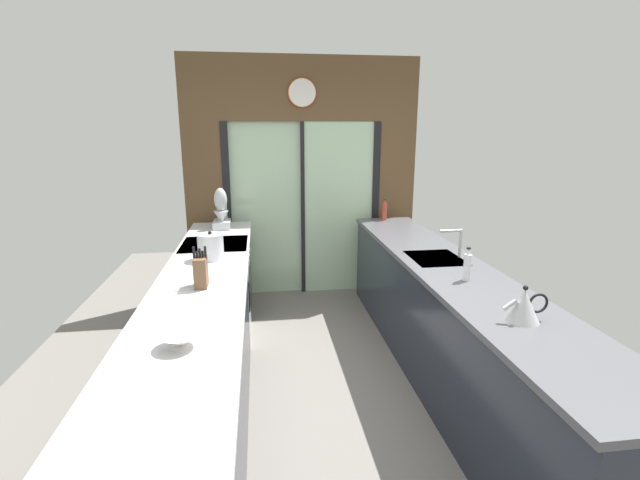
# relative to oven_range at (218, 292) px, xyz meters

# --- Properties ---
(ground_plane) EXTENTS (5.04, 7.60, 0.02)m
(ground_plane) POSITION_rel_oven_range_xyz_m (0.91, -0.65, -0.47)
(ground_plane) COLOR slate
(back_wall_unit) EXTENTS (2.64, 0.12, 2.70)m
(back_wall_unit) POSITION_rel_oven_range_xyz_m (0.91, 1.15, 1.07)
(back_wall_unit) COLOR brown
(back_wall_unit) RESTS_ON ground_plane
(left_counter_run) EXTENTS (0.62, 3.80, 0.92)m
(left_counter_run) POSITION_rel_oven_range_xyz_m (-0.00, -1.12, 0.01)
(left_counter_run) COLOR #1E232D
(left_counter_run) RESTS_ON ground_plane
(right_counter_run) EXTENTS (0.62, 3.80, 0.92)m
(right_counter_run) POSITION_rel_oven_range_xyz_m (1.82, -0.95, 0.01)
(right_counter_run) COLOR #1E232D
(right_counter_run) RESTS_ON ground_plane
(sink_faucet) EXTENTS (0.19, 0.02, 0.23)m
(sink_faucet) POSITION_rel_oven_range_xyz_m (1.96, -0.70, 0.62)
(sink_faucet) COLOR #B7BABC
(sink_faucet) RESTS_ON right_counter_run
(oven_range) EXTENTS (0.60, 0.60, 0.92)m
(oven_range) POSITION_rel_oven_range_xyz_m (0.00, 0.00, 0.00)
(oven_range) COLOR #B7BABC
(oven_range) RESTS_ON ground_plane
(mixing_bowl) EXTENTS (0.20, 0.20, 0.07)m
(mixing_bowl) POSITION_rel_oven_range_xyz_m (0.02, -1.98, 0.50)
(mixing_bowl) COLOR silver
(mixing_bowl) RESTS_ON left_counter_run
(knife_block) EXTENTS (0.09, 0.14, 0.27)m
(knife_block) POSITION_rel_oven_range_xyz_m (0.02, -1.13, 0.57)
(knife_block) COLOR brown
(knife_block) RESTS_ON left_counter_run
(stand_mixer) EXTENTS (0.17, 0.27, 0.42)m
(stand_mixer) POSITION_rel_oven_range_xyz_m (0.02, 0.65, 0.63)
(stand_mixer) COLOR #B7BABC
(stand_mixer) RESTS_ON left_counter_run
(stock_pot) EXTENTS (0.21, 0.21, 0.23)m
(stock_pot) POSITION_rel_oven_range_xyz_m (0.02, -0.49, 0.57)
(stock_pot) COLOR #B7BABC
(stock_pot) RESTS_ON left_counter_run
(kettle) EXTENTS (0.26, 0.18, 0.20)m
(kettle) POSITION_rel_oven_range_xyz_m (1.80, -1.92, 0.55)
(kettle) COLOR #B7BABC
(kettle) RESTS_ON right_counter_run
(soap_bottle_near) EXTENTS (0.05, 0.05, 0.23)m
(soap_bottle_near) POSITION_rel_oven_range_xyz_m (1.80, -1.24, 0.56)
(soap_bottle_near) COLOR silver
(soap_bottle_near) RESTS_ON right_counter_run
(soap_bottle_far) EXTENTS (0.05, 0.05, 0.24)m
(soap_bottle_far) POSITION_rel_oven_range_xyz_m (1.80, 0.82, 0.57)
(soap_bottle_far) COLOR #B23D2D
(soap_bottle_far) RESTS_ON right_counter_run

